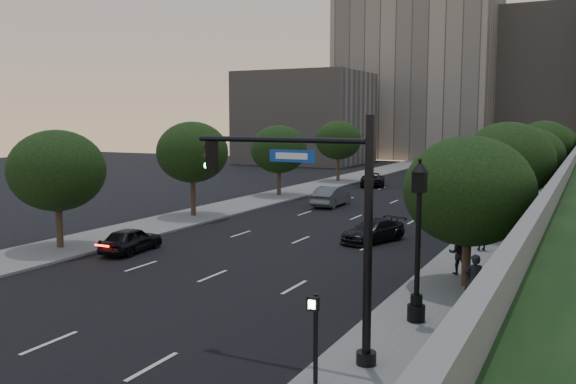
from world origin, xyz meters
The scene contains 28 objects.
ground centered at (0.00, 0.00, 0.00)m, with size 160.00×160.00×0.00m, color black.
road_surface centered at (0.00, 30.00, 0.01)m, with size 16.00×140.00×0.02m, color black.
sidewalk_right centered at (10.25, 30.00, 0.07)m, with size 4.50×140.00×0.15m, color slate.
sidewalk_left centered at (-10.25, 30.00, 0.07)m, with size 4.50×140.00×0.15m, color slate.
parapet_wall centered at (13.50, 28.00, 4.35)m, with size 0.35×90.00×0.70m, color slate.
office_block_left centered at (-14.00, 92.00, 16.00)m, with size 26.00×20.00×32.00m, color gray.
office_block_mid centered at (6.00, 102.00, 13.00)m, with size 22.00×18.00×26.00m, color gray.
office_block_filler centered at (-26.00, 70.00, 7.00)m, with size 18.00×16.00×14.00m, color gray.
tree_right_a centered at (10.30, 8.00, 4.02)m, with size 5.20×5.20×6.24m.
tree_right_b centered at (10.30, 20.00, 4.52)m, with size 5.20×5.20×6.74m.
tree_right_c centered at (10.30, 33.00, 4.02)m, with size 5.20×5.20×6.24m.
tree_right_d centered at (10.30, 47.00, 4.52)m, with size 5.20×5.20×6.74m.
tree_right_e centered at (10.30, 62.00, 4.02)m, with size 5.20×5.20×6.24m.
tree_left_a centered at (-10.30, 6.00, 4.21)m, with size 5.00×5.00×6.34m.
tree_left_b centered at (-10.30, 18.00, 4.58)m, with size 5.00×5.00×6.71m.
tree_left_c centered at (-10.30, 31.00, 4.21)m, with size 5.00×5.00×6.34m.
tree_left_d centered at (-10.30, 45.00, 4.58)m, with size 5.00×5.00×6.71m.
traffic_signal_mast centered at (8.28, -1.43, 3.67)m, with size 5.68×0.56×7.00m.
street_lamp centered at (9.66, 2.76, 2.63)m, with size 0.64×0.64×5.62m.
pedestrian_signal centered at (8.62, -3.23, 1.57)m, with size 0.30×0.33×2.50m.
sedan_near_left centered at (-6.51, 7.20, 0.67)m, with size 1.57×3.91×1.33m, color black.
sedan_mid_left centered at (-3.73, 27.38, 0.79)m, with size 1.68×4.81×1.58m, color #525459.
sedan_far_left centered at (-5.51, 42.66, 0.71)m, with size 2.34×5.08×1.41m, color black.
sedan_near_right centered at (3.84, 15.38, 0.64)m, with size 1.78×4.39×1.27m, color black.
sedan_far_right centered at (3.77, 35.98, 0.64)m, with size 1.51×3.75×1.28m, color #4F5156.
pedestrian_a centered at (11.09, 5.25, 1.11)m, with size 0.70×0.46×1.93m, color black.
pedestrian_b centered at (9.68, 9.74, 1.07)m, with size 0.90×0.70×1.84m, color black.
pedestrian_c centered at (9.79, 15.15, 1.00)m, with size 0.99×0.41×1.70m, color black.
Camera 1 is at (14.72, -16.83, 6.89)m, focal length 38.00 mm.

